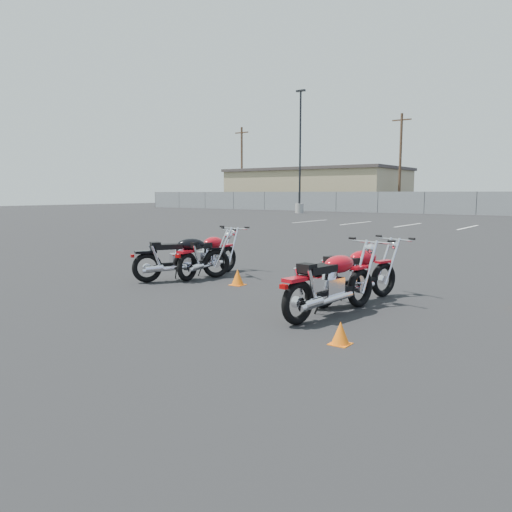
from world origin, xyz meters
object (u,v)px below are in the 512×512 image
Objects in this scene: motorcycle_second_black at (182,257)px; motorcycle_third_red at (355,274)px; motorcycle_front_red at (209,255)px; motorcycle_rear_red at (331,283)px.

motorcycle_second_black is 0.97× the size of motorcycle_third_red.
motorcycle_second_black is (-0.12, -0.64, 0.01)m from motorcycle_front_red.
motorcycle_third_red is at bearing -7.89° from motorcycle_front_red.
motorcycle_second_black is 3.79m from motorcycle_rear_red.
motorcycle_rear_red is at bearing -84.29° from motorcycle_third_red.
motorcycle_front_red is 0.97× the size of motorcycle_rear_red.
motorcycle_third_red is 0.97× the size of motorcycle_rear_red.
motorcycle_front_red is 1.03× the size of motorcycle_second_black.
motorcycle_rear_red is (3.70, -0.82, 0.01)m from motorcycle_second_black.
motorcycle_second_black is 0.93× the size of motorcycle_rear_red.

